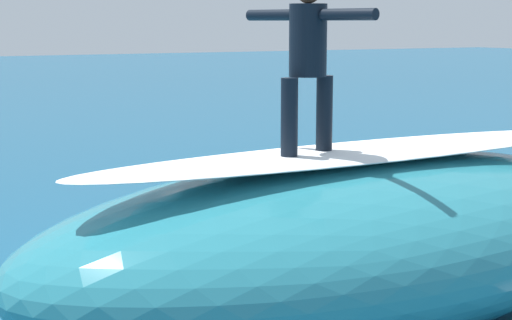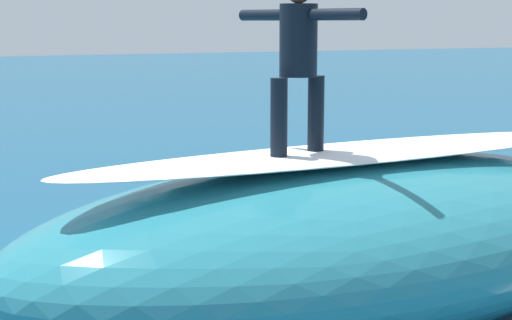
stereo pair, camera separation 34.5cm
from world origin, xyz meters
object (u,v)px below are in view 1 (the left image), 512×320
(surfboard_riding, at_px, (307,159))
(surfer_riding, at_px, (308,54))
(surfboard_paddling, at_px, (225,218))
(surfer_paddling, at_px, (228,208))

(surfboard_riding, relative_size, surfer_riding, 1.37)
(surfboard_paddling, height_order, surfer_paddling, surfer_paddling)
(surfboard_riding, bearing_deg, surfboard_paddling, -122.88)
(surfboard_paddling, xyz_separation_m, surfer_paddling, (0.01, 0.12, 0.17))
(surfer_riding, bearing_deg, surfboard_paddling, -122.88)
(surfer_riding, bearing_deg, surfboard_riding, -106.19)
(surfer_riding, height_order, surfboard_paddling, surfer_riding)
(surfboard_paddling, distance_m, surfer_paddling, 0.21)
(surfer_paddling, bearing_deg, surfer_riding, 169.11)
(surfer_riding, relative_size, surfer_paddling, 0.88)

